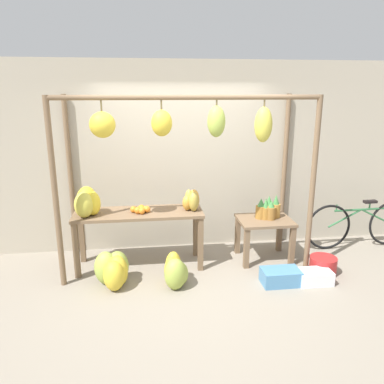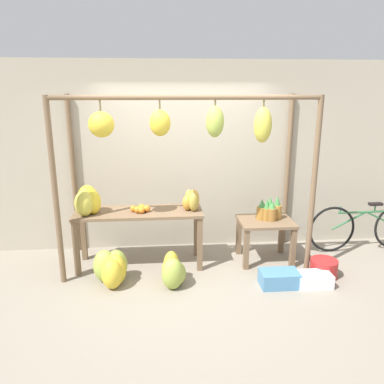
{
  "view_description": "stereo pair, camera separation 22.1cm",
  "coord_description": "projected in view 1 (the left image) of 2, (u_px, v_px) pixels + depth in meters",
  "views": [
    {
      "loc": [
        -0.55,
        -4.15,
        2.38
      ],
      "look_at": [
        0.09,
        0.69,
        1.04
      ],
      "focal_mm": 35.0,
      "sensor_mm": 36.0,
      "label": 1
    },
    {
      "loc": [
        -0.33,
        -4.17,
        2.38
      ],
      "look_at": [
        0.09,
        0.69,
        1.04
      ],
      "focal_mm": 35.0,
      "sensor_mm": 36.0,
      "label": 2
    }
  ],
  "objects": [
    {
      "name": "blue_bucket",
      "position": [
        323.0,
        265.0,
        4.98
      ],
      "size": [
        0.35,
        0.35,
        0.23
      ],
      "color": "#AD2323",
      "rests_on": "ground_plane"
    },
    {
      "name": "banana_pile_ground_right",
      "position": [
        175.0,
        272.0,
        4.66
      ],
      "size": [
        0.39,
        0.49,
        0.42
      ],
      "color": "#9EB247",
      "rests_on": "ground_plane"
    },
    {
      "name": "pineapple_cluster",
      "position": [
        268.0,
        210.0,
        5.29
      ],
      "size": [
        0.36,
        0.2,
        0.34
      ],
      "color": "#B27F38",
      "rests_on": "display_table_side"
    },
    {
      "name": "stall_awning",
      "position": [
        183.0,
        144.0,
        4.63
      ],
      "size": [
        3.28,
        1.17,
        2.32
      ],
      "color": "brown",
      "rests_on": "ground_plane"
    },
    {
      "name": "fruit_crate_white",
      "position": [
        281.0,
        277.0,
        4.72
      ],
      "size": [
        0.48,
        0.29,
        0.19
      ],
      "color": "#4C84B2",
      "rests_on": "ground_plane"
    },
    {
      "name": "shop_wall_back",
      "position": [
        181.0,
        157.0,
        5.61
      ],
      "size": [
        8.0,
        0.08,
        2.8
      ],
      "color": "#B2A893",
      "rests_on": "ground_plane"
    },
    {
      "name": "display_table_main",
      "position": [
        139.0,
        221.0,
        5.07
      ],
      "size": [
        1.72,
        0.58,
        0.79
      ],
      "color": "brown",
      "rests_on": "ground_plane"
    },
    {
      "name": "fruit_crate_purple",
      "position": [
        314.0,
        277.0,
        4.74
      ],
      "size": [
        0.43,
        0.26,
        0.17
      ],
      "color": "silver",
      "rests_on": "ground_plane"
    },
    {
      "name": "ground_plane",
      "position": [
        192.0,
        287.0,
        4.66
      ],
      "size": [
        20.0,
        20.0,
        0.0
      ],
      "primitive_type": "plane",
      "color": "gray"
    },
    {
      "name": "banana_pile_on_table",
      "position": [
        87.0,
        203.0,
        4.84
      ],
      "size": [
        0.4,
        0.43,
        0.38
      ],
      "color": "yellow",
      "rests_on": "display_table_main"
    },
    {
      "name": "orange_pile",
      "position": [
        142.0,
        210.0,
        4.99
      ],
      "size": [
        0.27,
        0.21,
        0.1
      ],
      "color": "orange",
      "rests_on": "display_table_main"
    },
    {
      "name": "parked_bicycle",
      "position": [
        360.0,
        224.0,
        5.78
      ],
      "size": [
        1.75,
        0.1,
        0.75
      ],
      "color": "black",
      "rests_on": "ground_plane"
    },
    {
      "name": "papaya_pile",
      "position": [
        191.0,
        201.0,
        5.07
      ],
      "size": [
        0.29,
        0.27,
        0.29
      ],
      "color": "#B2993D",
      "rests_on": "display_table_main"
    },
    {
      "name": "display_table_side",
      "position": [
        264.0,
        228.0,
        5.33
      ],
      "size": [
        0.75,
        0.6,
        0.61
      ],
      "color": "brown",
      "rests_on": "ground_plane"
    },
    {
      "name": "banana_pile_ground_left",
      "position": [
        114.0,
        270.0,
        4.66
      ],
      "size": [
        0.5,
        0.57,
        0.43
      ],
      "color": "gold",
      "rests_on": "ground_plane"
    }
  ]
}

